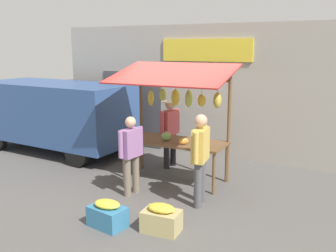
% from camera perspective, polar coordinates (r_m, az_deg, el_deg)
% --- Properties ---
extents(ground_plane, '(40.00, 40.00, 0.00)m').
position_cam_1_polar(ground_plane, '(8.20, 0.96, -8.19)').
color(ground_plane, '#514F4C').
extents(street_backdrop, '(9.00, 0.30, 3.40)m').
position_cam_1_polar(street_backdrop, '(9.81, 6.42, 5.28)').
color(street_backdrop, '#9E998E').
rests_on(street_backdrop, ground).
extents(market_stall, '(2.50, 1.46, 2.50)m').
position_cam_1_polar(market_stall, '(7.84, 1.23, 2.60)').
color(market_stall, brown).
rests_on(market_stall, ground).
extents(vendor_with_sunhat, '(0.42, 0.69, 1.63)m').
position_cam_1_polar(vendor_with_sunhat, '(8.79, 0.29, -0.29)').
color(vendor_with_sunhat, '#232328').
rests_on(vendor_with_sunhat, ground).
extents(shopper_with_shopping_bag, '(0.28, 0.67, 1.54)m').
position_cam_1_polar(shopper_with_shopping_bag, '(7.21, -5.65, -3.75)').
color(shopper_with_shopping_bag, '#726656').
rests_on(shopper_with_shopping_bag, ground).
extents(shopper_with_ponytail, '(0.29, 0.71, 1.68)m').
position_cam_1_polar(shopper_with_ponytail, '(6.68, 4.96, -4.14)').
color(shopper_with_ponytail, '#4C4C51').
rests_on(shopper_with_ponytail, ground).
extents(parked_van, '(4.49, 2.07, 1.88)m').
position_cam_1_polar(parked_van, '(10.79, -17.24, 2.32)').
color(parked_van, '#2D4C84').
rests_on(parked_van, ground).
extents(produce_crate_near, '(0.65, 0.48, 0.44)m').
position_cam_1_polar(produce_crate_near, '(6.20, -9.19, -13.19)').
color(produce_crate_near, teal).
rests_on(produce_crate_near, ground).
extents(produce_crate_side, '(0.61, 0.42, 0.45)m').
position_cam_1_polar(produce_crate_side, '(5.98, -1.01, -13.99)').
color(produce_crate_side, tan).
rests_on(produce_crate_side, ground).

